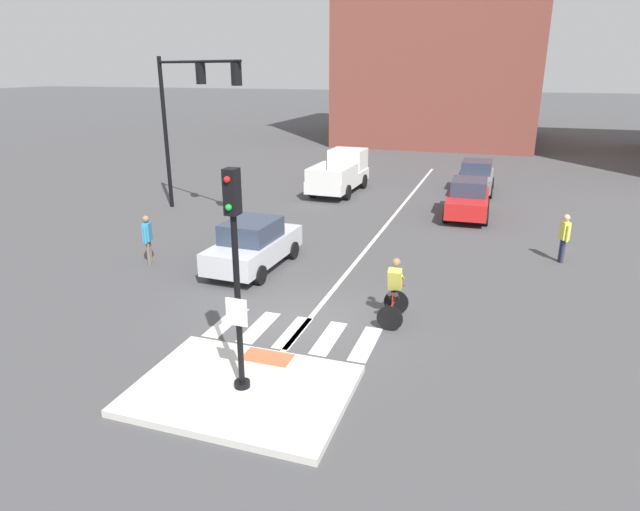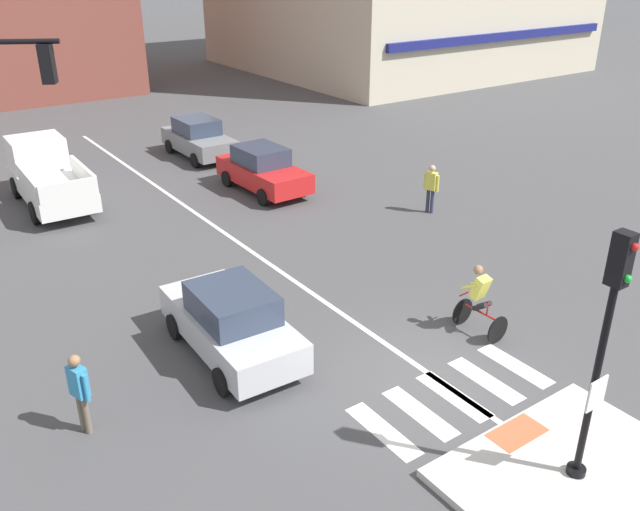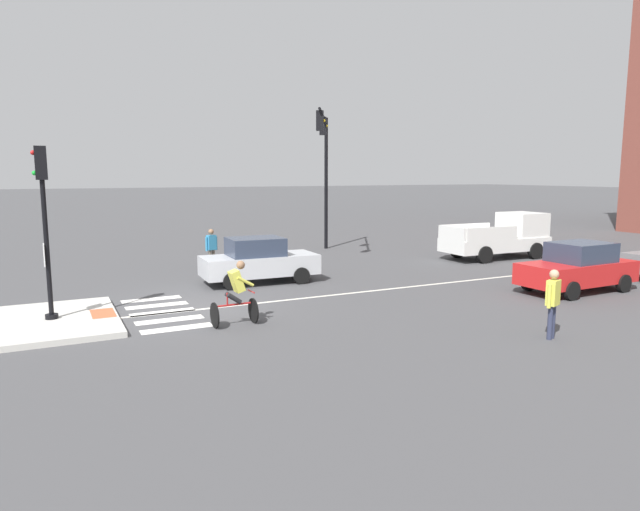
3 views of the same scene
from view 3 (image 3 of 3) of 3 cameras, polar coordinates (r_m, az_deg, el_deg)
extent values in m
plane|color=#474749|center=(16.60, -13.65, -5.44)|extent=(300.00, 300.00, 0.00)
cube|color=beige|center=(16.22, -25.68, -6.08)|extent=(4.30, 3.19, 0.15)
cube|color=#DB5B38|center=(16.25, -21.28, -5.51)|extent=(1.10, 0.60, 0.01)
cylinder|color=black|center=(16.19, -25.71, -5.62)|extent=(0.32, 0.32, 0.12)
cylinder|color=black|center=(15.88, -26.11, 0.68)|extent=(0.12, 0.12, 3.46)
cube|color=white|center=(15.90, -26.34, 0.04)|extent=(0.44, 0.03, 0.56)
cube|color=black|center=(15.77, -26.61, 8.45)|extent=(0.24, 0.28, 0.84)
sphere|color=red|center=(15.78, -27.26, 9.32)|extent=(0.12, 0.12, 0.12)
sphere|color=green|center=(15.77, -27.14, 7.51)|extent=(0.12, 0.12, 0.12)
cube|color=silver|center=(18.27, -16.83, -4.29)|extent=(0.44, 1.80, 0.01)
cube|color=silver|center=(17.37, -16.32, -4.91)|extent=(0.44, 1.80, 0.01)
cube|color=silver|center=(16.48, -15.75, -5.60)|extent=(0.44, 1.80, 0.01)
cube|color=silver|center=(15.59, -15.11, -6.36)|extent=(0.44, 1.80, 0.01)
cube|color=silver|center=(14.71, -14.39, -7.22)|extent=(0.44, 1.80, 0.01)
cube|color=silver|center=(20.99, 14.13, -2.58)|extent=(0.14, 28.00, 0.01)
cylinder|color=black|center=(29.13, 0.63, 7.30)|extent=(0.18, 0.18, 6.72)
cylinder|color=black|center=(26.12, 0.33, 14.01)|extent=(5.52, 3.17, 0.11)
cube|color=black|center=(25.77, 0.30, 13.09)|extent=(0.37, 0.39, 0.80)
sphere|color=gold|center=(25.76, 0.69, 13.09)|extent=(0.12, 0.12, 0.12)
cube|color=black|center=(23.27, -0.01, 13.60)|extent=(0.37, 0.39, 0.80)
sphere|color=gold|center=(23.26, 0.42, 13.60)|extent=(0.12, 0.12, 0.12)
cube|color=silver|center=(20.13, -6.18, -0.96)|extent=(1.84, 4.16, 0.70)
cube|color=#2D384C|center=(19.99, -6.62, 0.91)|extent=(1.54, 1.95, 0.64)
cylinder|color=black|center=(21.38, -3.63, -1.33)|extent=(0.20, 0.61, 0.60)
cylinder|color=black|center=(19.86, -1.93, -2.07)|extent=(0.20, 0.61, 0.60)
cylinder|color=black|center=(20.64, -10.25, -1.80)|extent=(0.20, 0.61, 0.60)
cylinder|color=black|center=(19.05, -9.02, -2.61)|extent=(0.20, 0.61, 0.60)
cube|color=red|center=(20.39, 24.73, -1.56)|extent=(1.81, 4.15, 0.70)
cube|color=#2D384C|center=(20.41, 25.10, 0.33)|extent=(1.53, 1.94, 0.64)
cylinder|color=black|center=(18.95, 24.31, -3.31)|extent=(0.20, 0.60, 0.60)
cylinder|color=black|center=(19.99, 20.55, -2.53)|extent=(0.20, 0.60, 0.60)
cylinder|color=black|center=(21.00, 28.59, -2.52)|extent=(0.20, 0.60, 0.60)
cylinder|color=black|center=(21.94, 24.98, -1.85)|extent=(0.20, 0.60, 0.60)
cylinder|color=black|center=(24.19, 29.28, -1.26)|extent=(0.18, 0.60, 0.60)
cube|color=white|center=(27.03, 17.44, 1.14)|extent=(2.03, 5.15, 0.60)
cube|color=white|center=(28.05, 19.94, 3.02)|extent=(1.84, 1.74, 1.10)
cube|color=#2D384C|center=(28.63, 21.13, 3.22)|extent=(1.62, 0.12, 0.60)
cube|color=white|center=(26.97, 14.61, 2.52)|extent=(0.19, 2.81, 0.60)
cube|color=white|center=(25.63, 17.14, 2.13)|extent=(0.19, 2.81, 0.60)
cube|color=white|center=(25.36, 13.30, 2.21)|extent=(1.80, 0.14, 0.60)
cylinder|color=black|center=(28.80, 18.52, 0.91)|extent=(0.26, 0.77, 0.76)
cylinder|color=black|center=(27.52, 21.12, 0.45)|extent=(0.26, 0.77, 0.76)
cylinder|color=black|center=(26.85, 13.88, 0.59)|extent=(0.26, 0.77, 0.76)
cylinder|color=black|center=(25.47, 16.44, 0.08)|extent=(0.26, 0.77, 0.76)
cylinder|color=black|center=(14.81, -6.82, -5.61)|extent=(0.66, 0.07, 0.66)
cylinder|color=black|center=(14.46, -10.70, -6.03)|extent=(0.66, 0.07, 0.66)
cylinder|color=#B21E1E|center=(14.57, -8.76, -4.98)|extent=(0.09, 0.89, 0.05)
cylinder|color=#B21E1E|center=(14.48, -9.45, -4.36)|extent=(0.04, 0.04, 0.30)
cylinder|color=#B21E1E|center=(14.67, -7.04, -3.66)|extent=(0.44, 0.05, 0.04)
cylinder|color=black|center=(14.60, -8.96, -4.24)|extent=(0.14, 0.40, 0.33)
cylinder|color=black|center=(14.45, -8.74, -4.36)|extent=(0.14, 0.40, 0.33)
cube|color=#DBD64C|center=(14.47, -8.51, -2.60)|extent=(0.36, 0.40, 0.60)
sphere|color=#936B4C|center=(14.44, -8.10, -0.96)|extent=(0.22, 0.22, 0.22)
cylinder|color=#DBD64C|center=(14.68, -8.07, -2.43)|extent=(0.10, 0.46, 0.31)
cylinder|color=#DBD64C|center=(14.39, -7.62, -2.64)|extent=(0.10, 0.46, 0.31)
cylinder|color=#6B6051|center=(23.18, -11.15, -0.44)|extent=(0.12, 0.12, 0.82)
cylinder|color=#6B6051|center=(23.27, -10.82, -0.40)|extent=(0.12, 0.12, 0.82)
cube|color=#338CBF|center=(23.13, -11.04, 1.32)|extent=(0.32, 0.41, 0.60)
cylinder|color=#338CBF|center=(23.02, -11.51, 1.14)|extent=(0.09, 0.09, 0.56)
cylinder|color=#338CBF|center=(23.26, -10.56, 1.24)|extent=(0.09, 0.09, 0.56)
sphere|color=#936B4C|center=(23.08, -11.07, 2.40)|extent=(0.22, 0.22, 0.22)
cylinder|color=#2D334C|center=(14.45, 22.66, -6.22)|extent=(0.12, 0.12, 0.82)
cylinder|color=#2D334C|center=(14.31, 22.43, -6.35)|extent=(0.12, 0.12, 0.82)
cube|color=#DBD64C|center=(14.22, 22.71, -3.52)|extent=(0.33, 0.41, 0.60)
cylinder|color=#DBD64C|center=(14.45, 23.02, -3.56)|extent=(0.09, 0.09, 0.56)
cylinder|color=#DBD64C|center=(14.02, 22.36, -3.87)|extent=(0.09, 0.09, 0.56)
sphere|color=tan|center=(14.14, 22.81, -1.77)|extent=(0.22, 0.22, 0.22)
camera|label=1|loc=(14.33, -65.38, 13.11)|focal=30.82mm
camera|label=2|loc=(25.06, -38.19, 16.60)|focal=37.27mm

